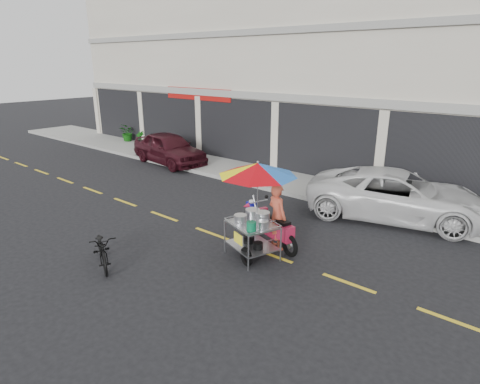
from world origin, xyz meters
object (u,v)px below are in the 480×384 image
Objects in this scene: maroon_sedan at (169,148)px; food_vendor_rig at (264,195)px; white_pickup at (398,195)px; near_bicycle at (102,249)px.

food_vendor_rig is (8.70, -4.52, 0.78)m from maroon_sedan.
near_bicycle is at bearing 135.46° from white_pickup.
near_bicycle is (-4.11, -7.24, -0.30)m from white_pickup.
near_bicycle is at bearing -132.00° from maroon_sedan.
food_vendor_rig reaches higher than maroon_sedan.
maroon_sedan is 9.67m from near_bicycle.
maroon_sedan is 1.75× the size of food_vendor_rig.
food_vendor_rig is at bearing -109.85° from maroon_sedan.
near_bicycle is 3.89m from food_vendor_rig.
maroon_sedan is at bearing 74.33° from white_pickup.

